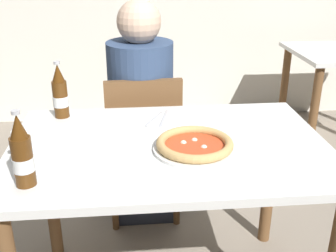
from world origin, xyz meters
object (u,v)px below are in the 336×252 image
Objects in this scene: beer_bottle_center at (60,94)px; paper_cup at (23,143)px; diner_seated at (142,119)px; beer_bottle_left at (22,154)px; dining_table_main at (169,170)px; pizza_margherita_near at (195,145)px; napkin_with_cutlery at (159,120)px; chair_behind_table at (143,140)px.

paper_cup is at bearing -102.29° from beer_bottle_center.
diner_seated is 12.73× the size of paper_cup.
diner_seated is 4.89× the size of beer_bottle_left.
diner_seated reaches higher than dining_table_main.
dining_table_main is 4.86× the size of beer_bottle_left.
diner_seated reaches higher than pizza_margherita_near.
beer_bottle_center is at bearing 77.71° from paper_cup.
dining_table_main is 0.99× the size of diner_seated.
napkin_with_cutlery is (0.06, -0.43, 0.17)m from diner_seated.
beer_bottle_left is 1.00× the size of beer_bottle_center.
dining_table_main is 0.55m from paper_cup.
diner_seated is at bearing 98.52° from napkin_with_cutlery.
dining_table_main is at bearing -84.73° from napkin_with_cutlery.
beer_bottle_center is at bearing 144.32° from dining_table_main.
chair_behind_table is 3.44× the size of beer_bottle_center.
beer_bottle_center is at bearing 86.88° from beer_bottle_left.
chair_behind_table is 8.95× the size of paper_cup.
napkin_with_cutlery reaches higher than dining_table_main.
diner_seated is (-0.09, 0.66, -0.05)m from dining_table_main.
beer_bottle_left reaches higher than pizza_margherita_near.
beer_bottle_center is 0.44m from napkin_with_cutlery.
diner_seated reaches higher than napkin_with_cutlery.
napkin_with_cutlery is at bearing 96.44° from chair_behind_table.
diner_seated reaches higher than paper_cup.
chair_behind_table is 3.44× the size of beer_bottle_left.
beer_bottle_center is (-0.53, 0.38, 0.08)m from pizza_margherita_near.
diner_seated is at bearing 44.08° from beer_bottle_center.
dining_table_main is 0.58m from beer_bottle_center.
napkin_with_cutlery is (0.06, -0.38, 0.27)m from chair_behind_table.
pizza_margherita_near reaches higher than dining_table_main.
beer_bottle_left is 2.60× the size of paper_cup.
beer_bottle_center is (-0.36, -0.29, 0.37)m from chair_behind_table.
dining_table_main is at bearing 94.96° from chair_behind_table.
pizza_margherita_near is at bearing -1.64° from paper_cup.
diner_seated is at bearing 97.37° from dining_table_main.
dining_table_main is 0.58m from beer_bottle_left.
pizza_margherita_near is 1.23× the size of beer_bottle_left.
napkin_with_cutlery is 2.47× the size of paper_cup.
napkin_with_cutlery is (-0.02, 0.23, 0.12)m from dining_table_main.
diner_seated is 3.99× the size of pizza_margherita_near.
napkin_with_cutlery is at bearing -11.03° from beer_bottle_center.
chair_behind_table is 2.81× the size of pizza_margherita_near.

